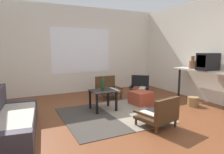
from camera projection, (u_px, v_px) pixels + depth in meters
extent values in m
plane|color=brown|center=(131.00, 121.00, 3.88)|extent=(7.80, 7.80, 0.00)
cube|color=silver|center=(81.00, 50.00, 6.39)|extent=(5.60, 0.12, 2.70)
cube|color=white|center=(82.00, 51.00, 6.34)|extent=(1.91, 0.01, 1.40)
cube|color=silver|center=(214.00, 50.00, 5.12)|extent=(0.12, 6.60, 2.70)
cube|color=#38332D|center=(89.00, 119.00, 4.01)|extent=(1.00, 1.94, 0.01)
cube|color=gray|center=(131.00, 112.00, 4.45)|extent=(1.00, 1.94, 0.01)
cube|color=#38333D|center=(13.00, 127.00, 3.33)|extent=(0.94, 1.92, 0.22)
cube|color=#B2A899|center=(15.00, 117.00, 3.32)|extent=(0.81, 1.73, 0.10)
cube|color=#38333D|center=(19.00, 109.00, 4.10)|extent=(0.72, 0.27, 0.34)
cube|color=#38333D|center=(4.00, 146.00, 2.54)|extent=(0.72, 0.27, 0.34)
cube|color=black|center=(103.00, 91.00, 4.52)|extent=(0.54, 0.51, 0.02)
cube|color=black|center=(90.00, 100.00, 4.64)|extent=(0.04, 0.04, 0.44)
cube|color=black|center=(108.00, 98.00, 4.84)|extent=(0.04, 0.04, 0.44)
cube|color=black|center=(97.00, 104.00, 4.26)|extent=(0.04, 0.04, 0.44)
cube|color=black|center=(116.00, 102.00, 4.46)|extent=(0.04, 0.04, 0.44)
cylinder|color=#472D19|center=(121.00, 96.00, 5.56)|extent=(0.04, 0.04, 0.15)
cylinder|color=#472D19|center=(104.00, 98.00, 5.33)|extent=(0.04, 0.04, 0.15)
cylinder|color=#472D19|center=(113.00, 93.00, 5.98)|extent=(0.04, 0.04, 0.15)
cylinder|color=#472D19|center=(97.00, 95.00, 5.76)|extent=(0.04, 0.04, 0.15)
cube|color=#472D19|center=(109.00, 92.00, 5.64)|extent=(0.61, 0.57, 0.05)
cube|color=silver|center=(112.00, 90.00, 5.66)|extent=(0.20, 0.50, 0.06)
cube|color=black|center=(106.00, 91.00, 5.57)|extent=(0.20, 0.50, 0.06)
cube|color=#472D19|center=(105.00, 83.00, 5.83)|extent=(0.60, 0.08, 0.40)
cube|color=#472D19|center=(118.00, 87.00, 5.75)|extent=(0.05, 0.56, 0.04)
cube|color=#472D19|center=(100.00, 89.00, 5.50)|extent=(0.05, 0.56, 0.04)
cylinder|color=#472D19|center=(136.00, 122.00, 3.67)|extent=(0.04, 0.04, 0.13)
cylinder|color=#472D19|center=(155.00, 116.00, 3.99)|extent=(0.04, 0.04, 0.13)
cylinder|color=#472D19|center=(156.00, 130.00, 3.30)|extent=(0.04, 0.04, 0.13)
cylinder|color=#472D19|center=(175.00, 123.00, 3.62)|extent=(0.04, 0.04, 0.13)
cube|color=#472D19|center=(156.00, 118.00, 3.63)|extent=(0.71, 0.66, 0.05)
cube|color=beige|center=(151.00, 116.00, 3.57)|extent=(0.29, 0.53, 0.06)
cube|color=black|center=(159.00, 113.00, 3.70)|extent=(0.29, 0.53, 0.06)
cube|color=#472D19|center=(167.00, 110.00, 3.40)|extent=(0.61, 0.19, 0.38)
cube|color=#472D19|center=(145.00, 115.00, 3.44)|extent=(0.15, 0.55, 0.04)
cube|color=#472D19|center=(166.00, 109.00, 3.78)|extent=(0.15, 0.55, 0.04)
cylinder|color=black|center=(146.00, 96.00, 5.61)|extent=(0.04, 0.04, 0.15)
cylinder|color=black|center=(130.00, 95.00, 5.72)|extent=(0.04, 0.04, 0.15)
cylinder|color=black|center=(147.00, 92.00, 6.08)|extent=(0.04, 0.04, 0.15)
cylinder|color=black|center=(133.00, 92.00, 6.18)|extent=(0.04, 0.04, 0.15)
cube|color=black|center=(139.00, 90.00, 5.88)|extent=(0.77, 0.77, 0.05)
cube|color=beige|center=(142.00, 89.00, 5.83)|extent=(0.46, 0.50, 0.06)
cube|color=brown|center=(136.00, 88.00, 5.88)|extent=(0.46, 0.50, 0.06)
cube|color=black|center=(140.00, 82.00, 6.09)|extent=(0.45, 0.39, 0.39)
cube|color=black|center=(148.00, 87.00, 5.81)|extent=(0.40, 0.46, 0.04)
cube|color=black|center=(131.00, 86.00, 5.92)|extent=(0.40, 0.46, 0.04)
cube|color=#993D28|center=(141.00, 98.00, 5.03)|extent=(0.52, 0.52, 0.33)
cube|color=beige|center=(201.00, 70.00, 5.08)|extent=(0.38, 1.56, 0.04)
cylinder|color=black|center=(179.00, 83.00, 5.78)|extent=(0.06, 0.06, 0.83)
cube|color=black|center=(208.00, 62.00, 4.88)|extent=(0.49, 0.33, 0.42)
cube|color=black|center=(201.00, 61.00, 4.77)|extent=(0.01, 0.26, 0.30)
cylinder|color=brown|center=(192.00, 65.00, 5.31)|extent=(0.18, 0.18, 0.20)
cylinder|color=brown|center=(193.00, 58.00, 5.28)|extent=(0.09, 0.09, 0.13)
cylinder|color=#194723|center=(103.00, 84.00, 4.65)|extent=(0.07, 0.07, 0.23)
cylinder|color=#194723|center=(103.00, 78.00, 4.63)|extent=(0.03, 0.03, 0.06)
cylinder|color=olive|center=(193.00, 101.00, 4.90)|extent=(0.27, 0.27, 0.22)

